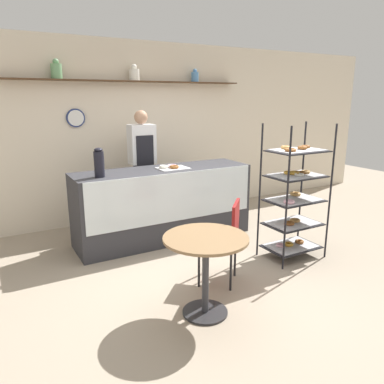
{
  "coord_description": "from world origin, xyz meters",
  "views": [
    {
      "loc": [
        -2.04,
        -3.2,
        1.88
      ],
      "look_at": [
        0.0,
        0.41,
        0.82
      ],
      "focal_mm": 35.0,
      "sensor_mm": 36.0,
      "label": 1
    }
  ],
  "objects_px": {
    "person_worker": "(143,165)",
    "cafe_table": "(206,256)",
    "cafe_chair": "(226,234)",
    "donut_tray_counter": "(171,167)",
    "pastry_rack": "(294,198)",
    "coffee_carafe": "(99,163)"
  },
  "relations": [
    {
      "from": "pastry_rack",
      "to": "person_worker",
      "type": "distance_m",
      "value": 2.19
    },
    {
      "from": "person_worker",
      "to": "cafe_table",
      "type": "height_order",
      "value": "person_worker"
    },
    {
      "from": "person_worker",
      "to": "coffee_carafe",
      "type": "bearing_deg",
      "value": -139.9
    },
    {
      "from": "coffee_carafe",
      "to": "donut_tray_counter",
      "type": "height_order",
      "value": "coffee_carafe"
    },
    {
      "from": "pastry_rack",
      "to": "cafe_table",
      "type": "bearing_deg",
      "value": -160.41
    },
    {
      "from": "cafe_chair",
      "to": "coffee_carafe",
      "type": "relative_size",
      "value": 2.53
    },
    {
      "from": "pastry_rack",
      "to": "coffee_carafe",
      "type": "relative_size",
      "value": 4.63
    },
    {
      "from": "coffee_carafe",
      "to": "person_worker",
      "type": "bearing_deg",
      "value": 40.1
    },
    {
      "from": "pastry_rack",
      "to": "coffee_carafe",
      "type": "bearing_deg",
      "value": 149.05
    },
    {
      "from": "coffee_carafe",
      "to": "donut_tray_counter",
      "type": "distance_m",
      "value": 0.98
    },
    {
      "from": "cafe_table",
      "to": "donut_tray_counter",
      "type": "xyz_separation_m",
      "value": [
        0.56,
        1.79,
        0.44
      ]
    },
    {
      "from": "person_worker",
      "to": "cafe_table",
      "type": "xyz_separation_m",
      "value": [
        -0.41,
        -2.41,
        -0.39
      ]
    },
    {
      "from": "coffee_carafe",
      "to": "cafe_chair",
      "type": "bearing_deg",
      "value": -56.42
    },
    {
      "from": "pastry_rack",
      "to": "person_worker",
      "type": "height_order",
      "value": "person_worker"
    },
    {
      "from": "cafe_table",
      "to": "cafe_chair",
      "type": "xyz_separation_m",
      "value": [
        0.49,
        0.39,
        -0.02
      ]
    },
    {
      "from": "coffee_carafe",
      "to": "cafe_table",
      "type": "bearing_deg",
      "value": -76.95
    },
    {
      "from": "cafe_chair",
      "to": "coffee_carafe",
      "type": "distance_m",
      "value": 1.71
    },
    {
      "from": "person_worker",
      "to": "donut_tray_counter",
      "type": "distance_m",
      "value": 0.65
    },
    {
      "from": "cafe_chair",
      "to": "donut_tray_counter",
      "type": "bearing_deg",
      "value": -139.89
    },
    {
      "from": "coffee_carafe",
      "to": "donut_tray_counter",
      "type": "bearing_deg",
      "value": 3.47
    },
    {
      "from": "person_worker",
      "to": "cafe_table",
      "type": "bearing_deg",
      "value": -99.7
    },
    {
      "from": "person_worker",
      "to": "cafe_table",
      "type": "relative_size",
      "value": 2.31
    }
  ]
}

